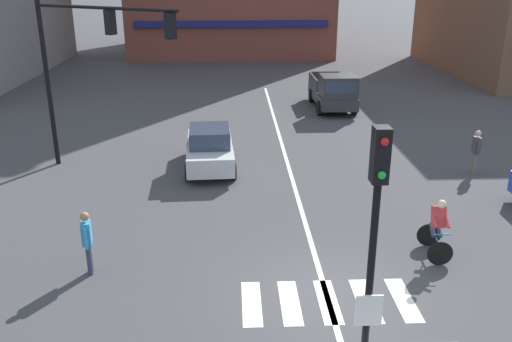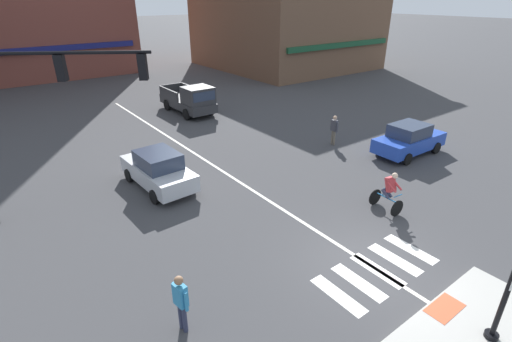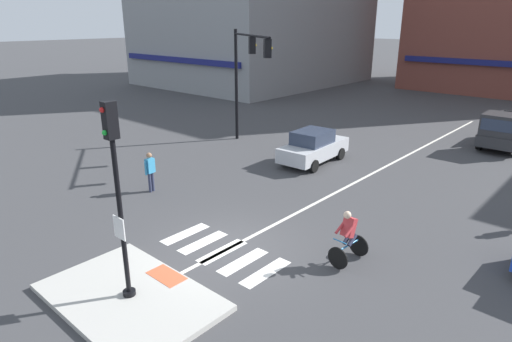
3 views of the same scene
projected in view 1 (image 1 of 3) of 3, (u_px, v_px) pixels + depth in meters
ground_plane at (326, 295)px, 12.74m from camera, size 300.00×300.00×0.00m
signal_pole at (373, 250)px, 8.38m from camera, size 0.44×0.38×4.91m
crosswalk_stripe_a at (252, 303)px, 12.43m from camera, size 0.44×1.80×0.01m
crosswalk_stripe_b at (290, 302)px, 12.47m from camera, size 0.44×1.80×0.01m
crosswalk_stripe_c at (328, 301)px, 12.50m from camera, size 0.44×1.80×0.01m
crosswalk_stripe_d at (366, 300)px, 12.54m from camera, size 0.44×1.80×0.01m
crosswalk_stripe_e at (403, 299)px, 12.58m from camera, size 0.44×1.80×0.01m
lane_centre_line at (286, 158)px, 22.11m from camera, size 0.14×28.00×0.01m
traffic_light_mast at (84, 54)px, 18.98m from camera, size 5.40×3.47×6.24m
car_silver_westbound_far at (210, 148)px, 20.69m from camera, size 2.00×4.18×1.64m
pickup_truck_charcoal_eastbound_distant at (334, 92)px, 29.43m from camera, size 2.09×5.12×2.08m
cyclist at (437, 227)px, 14.19m from camera, size 0.74×1.13×1.68m
pedestrian_at_curb_left at (87, 238)px, 13.35m from camera, size 0.27×0.54×1.67m
pedestrian_waiting_far_side at (476, 148)px, 20.08m from camera, size 0.25×0.55×1.67m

